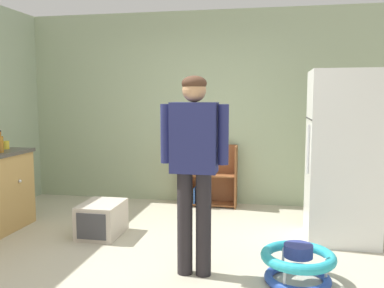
% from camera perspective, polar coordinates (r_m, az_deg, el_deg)
% --- Properties ---
extents(ground_plane, '(12.00, 12.00, 0.00)m').
position_cam_1_polar(ground_plane, '(3.86, -3.57, -16.42)').
color(ground_plane, '#BCB59D').
rests_on(ground_plane, ground).
extents(back_wall, '(5.20, 0.06, 2.70)m').
position_cam_1_polar(back_wall, '(5.85, 2.02, 4.97)').
color(back_wall, '#9FAF8C').
rests_on(back_wall, ground).
extents(refrigerator, '(0.73, 0.68, 1.78)m').
position_cam_1_polar(refrigerator, '(4.56, 20.15, -1.64)').
color(refrigerator, white).
rests_on(refrigerator, ground).
extents(bookshelf, '(0.80, 0.28, 0.85)m').
position_cam_1_polar(bookshelf, '(5.77, 1.68, -4.86)').
color(bookshelf, brown).
rests_on(bookshelf, ground).
extents(standing_person, '(0.57, 0.22, 1.68)m').
position_cam_1_polar(standing_person, '(3.41, 0.30, -1.84)').
color(standing_person, '#262225').
rests_on(standing_person, ground).
extents(baby_walker, '(0.60, 0.60, 0.32)m').
position_cam_1_polar(baby_walker, '(3.58, 14.46, -15.79)').
color(baby_walker, '#2A4DB1').
rests_on(baby_walker, ground).
extents(pet_carrier, '(0.42, 0.55, 0.36)m').
position_cam_1_polar(pet_carrier, '(4.67, -12.40, -10.12)').
color(pet_carrier, beige).
rests_on(pet_carrier, ground).
extents(amber_bottle, '(0.07, 0.07, 0.25)m').
position_cam_1_polar(amber_bottle, '(4.96, -25.05, 0.05)').
color(amber_bottle, '#9E661E').
rests_on(amber_bottle, kitchen_counter).
extents(yellow_cup, '(0.08, 0.08, 0.09)m').
position_cam_1_polar(yellow_cup, '(5.29, -24.41, -0.12)').
color(yellow_cup, yellow).
rests_on(yellow_cup, kitchen_counter).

